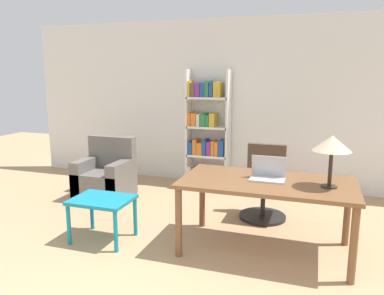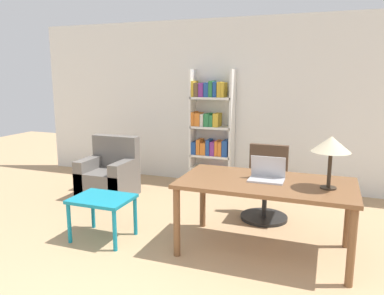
% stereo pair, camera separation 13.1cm
% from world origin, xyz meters
% --- Properties ---
extents(wall_back, '(8.00, 0.06, 2.70)m').
position_xyz_m(wall_back, '(0.00, 4.53, 1.35)').
color(wall_back, white).
rests_on(wall_back, ground_plane).
extents(desk, '(1.74, 0.93, 0.76)m').
position_xyz_m(desk, '(0.54, 2.21, 0.67)').
color(desk, brown).
rests_on(desk, ground_plane).
extents(laptop, '(0.35, 0.23, 0.24)m').
position_xyz_m(laptop, '(0.54, 2.25, 0.81)').
color(laptop, '#B2B2B7').
rests_on(laptop, desk).
extents(table_lamp, '(0.36, 0.36, 0.50)m').
position_xyz_m(table_lamp, '(1.13, 2.17, 1.17)').
color(table_lamp, '#2D2319').
rests_on(table_lamp, desk).
extents(office_chair, '(0.59, 0.59, 0.93)m').
position_xyz_m(office_chair, '(0.39, 3.18, 0.40)').
color(office_chair, black).
rests_on(office_chair, ground_plane).
extents(side_table_blue, '(0.64, 0.51, 0.48)m').
position_xyz_m(side_table_blue, '(-1.20, 1.90, 0.41)').
color(side_table_blue, teal).
rests_on(side_table_blue, ground_plane).
extents(armchair, '(0.75, 0.67, 0.89)m').
position_xyz_m(armchair, '(-1.97, 3.22, 0.30)').
color(armchair, '#66605B').
rests_on(armchair, ground_plane).
extents(bookshelf, '(0.71, 0.28, 1.90)m').
position_xyz_m(bookshelf, '(-0.72, 4.34, 0.84)').
color(bookshelf, white).
rests_on(bookshelf, ground_plane).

